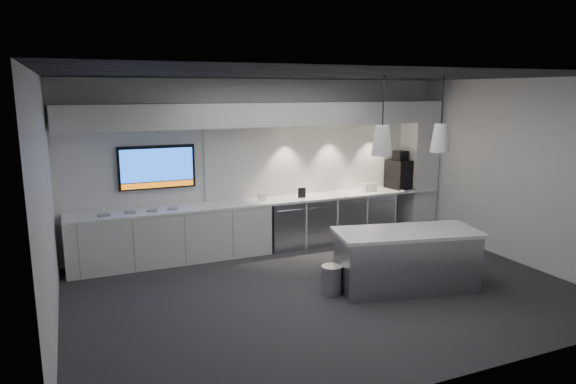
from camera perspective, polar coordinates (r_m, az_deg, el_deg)
name	(u,v)px	position (r m, az deg, el deg)	size (l,w,h in m)	color
floor	(327,291)	(7.45, 4.31, -10.93)	(7.00, 7.00, 0.00)	#303033
ceiling	(330,75)	(6.90, 4.68, 12.82)	(7.00, 7.00, 0.00)	black
wall_back	(264,164)	(9.27, -2.72, 3.13)	(7.00, 7.00, 0.00)	white
wall_front	(454,234)	(5.00, 17.95, -4.44)	(7.00, 7.00, 0.00)	white
wall_left	(46,211)	(6.24, -25.29, -1.93)	(7.00, 7.00, 0.00)	white
wall_right	(519,172)	(9.17, 24.25, 2.06)	(7.00, 7.00, 0.00)	white
back_counter	(270,201)	(9.09, -1.96, -1.00)	(6.80, 0.65, 0.04)	white
left_base_cabinets	(172,236)	(8.73, -12.73, -4.83)	(3.30, 0.63, 0.86)	white
fridge_unit_a	(284,224)	(9.28, -0.50, -3.62)	(0.60, 0.61, 0.85)	#9B9CA3
fridge_unit_b	(315,221)	(9.54, 3.00, -3.23)	(0.60, 0.61, 0.85)	#9B9CA3
fridge_unit_c	(345,218)	(9.82, 6.30, -2.85)	(0.60, 0.61, 0.85)	#9B9CA3
fridge_unit_d	(373,215)	(10.14, 9.40, -2.49)	(0.60, 0.61, 0.85)	#9B9CA3
backsplash	(323,158)	(9.73, 3.96, 3.80)	(4.60, 0.03, 1.30)	white
soffit	(269,114)	(8.91, -2.08, 8.62)	(6.90, 0.60, 0.40)	white
column	(419,167)	(10.60, 14.32, 2.72)	(0.55, 0.55, 2.60)	white
wall_tv	(157,167)	(8.74, -14.35, 2.69)	(1.25, 0.07, 0.72)	black
island	(406,259)	(7.57, 13.01, -7.32)	(2.17, 1.28, 0.86)	#9B9CA3
bin	(332,280)	(7.29, 4.88, -9.71)	(0.29, 0.29, 0.41)	#9B9CA3
coffee_machine	(400,173)	(10.35, 12.30, 2.09)	(0.47, 0.63, 0.74)	black
sign_black	(302,193)	(9.25, 1.55, -0.08)	(0.14, 0.02, 0.18)	black
sign_white	(262,198)	(8.93, -2.93, -0.63)	(0.18, 0.02, 0.14)	white
cup_cluster	(369,187)	(9.95, 9.01, 0.51)	(0.28, 0.18, 0.15)	white
tray_a	(104,215)	(8.42, -19.79, -2.42)	(0.16, 0.16, 0.03)	gray
tray_b	(130,212)	(8.51, -17.14, -2.12)	(0.16, 0.16, 0.03)	gray
tray_c	(152,210)	(8.53, -14.84, -1.96)	(0.16, 0.16, 0.03)	gray
tray_d	(173,208)	(8.58, -12.71, -1.79)	(0.16, 0.16, 0.03)	gray
pendant_left	(382,140)	(6.94, 10.40, 5.66)	(0.28, 0.28, 1.10)	white
pendant_right	(440,138)	(7.52, 16.59, 5.80)	(0.28, 0.28, 1.10)	white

